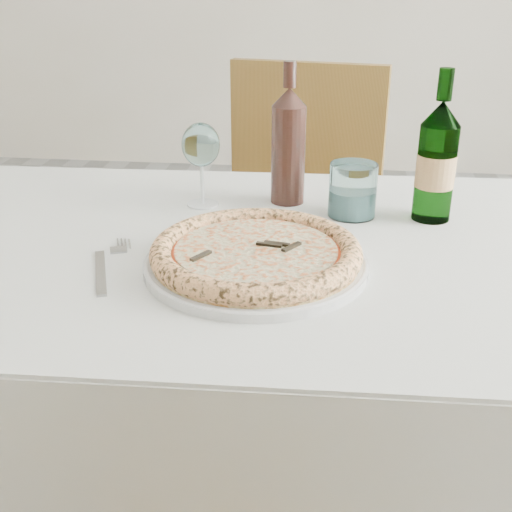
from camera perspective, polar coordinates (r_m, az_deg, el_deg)
The scene contains 9 objects.
dining_table at distance 1.11m, azimuth 0.62°, elevation -3.28°, with size 1.40×0.85×0.76m.
chair_far at distance 1.91m, azimuth 3.46°, elevation 4.52°, with size 0.55×0.55×0.93m.
plate at distance 0.97m, azimuth 0.00°, elevation -0.60°, with size 0.34×0.34×0.02m.
pizza at distance 0.97m, azimuth -0.00°, elevation 0.34°, with size 0.32×0.32×0.03m.
fork at distance 1.01m, azimuth -13.16°, elevation -0.80°, with size 0.07×0.22×0.00m.
wine_glass at distance 1.21m, azimuth -4.92°, elevation 9.62°, with size 0.07×0.07×0.16m.
tumbler at distance 1.19m, azimuth 8.57°, elevation 5.51°, with size 0.09×0.09×0.10m.
beer_bottle at distance 1.18m, azimuth 15.74°, elevation 8.07°, with size 0.07×0.07×0.27m.
wine_bottle at distance 1.23m, azimuth 2.90°, elevation 9.86°, with size 0.07×0.07×0.27m.
Camera 1 is at (0.08, -1.04, 1.17)m, focal length 45.00 mm.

